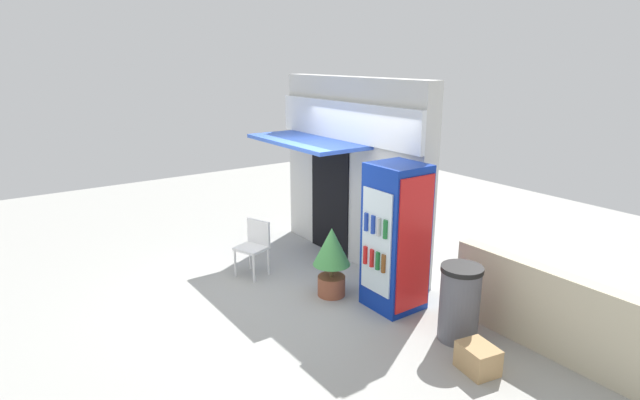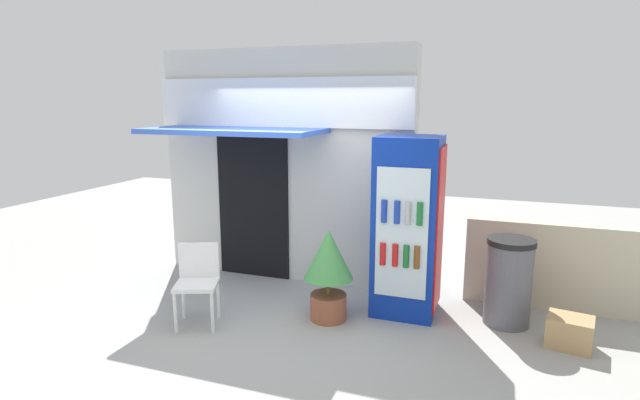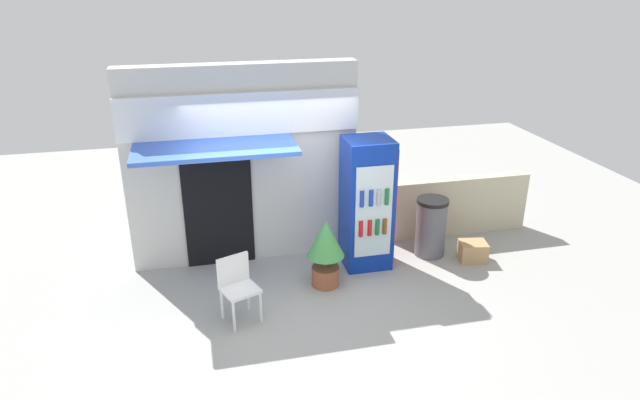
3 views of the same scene
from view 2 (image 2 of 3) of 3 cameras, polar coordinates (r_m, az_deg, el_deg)
The scene contains 8 objects.
ground at distance 5.54m, azimuth -6.00°, elevation -13.87°, with size 16.00×16.00×0.00m, color #A3A39E.
storefront_building at distance 6.58m, azimuth -4.26°, elevation 4.26°, with size 3.40×1.27×2.99m.
drink_cooler at distance 5.59m, azimuth 9.95°, elevation -2.98°, with size 0.70×0.71×1.98m.
plastic_chair at distance 5.54m, azimuth -13.71°, elevation -8.51°, with size 0.55×0.53×0.86m.
potted_plant_near_shop at distance 5.42m, azimuth 0.97°, elevation -7.54°, with size 0.53×0.53×1.01m.
trash_bin at distance 5.72m, azimuth 20.62°, elevation -8.65°, with size 0.49×0.49×0.94m.
stone_boundary_wall at distance 6.36m, azimuth 27.39°, elevation -6.95°, with size 2.46×0.21×1.00m, color beige.
cardboard_box at distance 5.56m, azimuth 26.46°, elevation -13.27°, with size 0.41×0.33×0.30m, color tan.
Camera 2 is at (2.21, -4.50, 2.36)m, focal length 28.19 mm.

